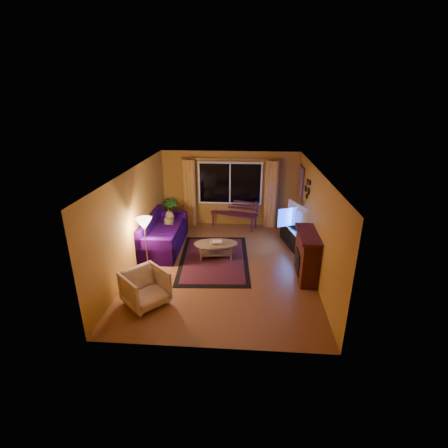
# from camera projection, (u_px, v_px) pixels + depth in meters

# --- Properties ---
(floor) EXTENTS (4.50, 6.00, 0.02)m
(floor) POSITION_uv_depth(u_px,v_px,m) (223.00, 266.00, 8.49)
(floor) COLOR brown
(floor) RESTS_ON ground
(ceiling) EXTENTS (4.50, 6.00, 0.02)m
(ceiling) POSITION_uv_depth(u_px,v_px,m) (223.00, 171.00, 7.56)
(ceiling) COLOR white
(ceiling) RESTS_ON ground
(wall_back) EXTENTS (4.50, 0.02, 2.50)m
(wall_back) POSITION_uv_depth(u_px,v_px,m) (230.00, 189.00, 10.82)
(wall_back) COLOR #B2792A
(wall_back) RESTS_ON ground
(wall_left) EXTENTS (0.02, 6.00, 2.50)m
(wall_left) POSITION_uv_depth(u_px,v_px,m) (134.00, 219.00, 8.18)
(wall_left) COLOR #B2792A
(wall_left) RESTS_ON ground
(wall_right) EXTENTS (0.02, 6.00, 2.50)m
(wall_right) POSITION_uv_depth(u_px,v_px,m) (316.00, 223.00, 7.87)
(wall_right) COLOR #B2792A
(wall_right) RESTS_ON ground
(window) EXTENTS (2.00, 0.02, 1.30)m
(window) POSITION_uv_depth(u_px,v_px,m) (230.00, 183.00, 10.68)
(window) COLOR black
(window) RESTS_ON wall_back
(curtain_rod) EXTENTS (3.20, 0.03, 0.03)m
(curtain_rod) POSITION_uv_depth(u_px,v_px,m) (230.00, 159.00, 10.35)
(curtain_rod) COLOR #BF8C3F
(curtain_rod) RESTS_ON wall_back
(curtain_left) EXTENTS (0.36, 0.36, 2.24)m
(curtain_left) POSITION_uv_depth(u_px,v_px,m) (190.00, 193.00, 10.84)
(curtain_left) COLOR gold
(curtain_left) RESTS_ON ground
(curtain_right) EXTENTS (0.36, 0.36, 2.24)m
(curtain_right) POSITION_uv_depth(u_px,v_px,m) (271.00, 195.00, 10.65)
(curtain_right) COLOR gold
(curtain_right) RESTS_ON ground
(bench) EXTENTS (1.62, 0.96, 0.47)m
(bench) POSITION_uv_depth(u_px,v_px,m) (234.00, 220.00, 10.94)
(bench) COLOR #3C1226
(bench) RESTS_ON ground
(potted_plant) EXTENTS (0.58, 0.58, 0.93)m
(potted_plant) POSITION_uv_depth(u_px,v_px,m) (171.00, 212.00, 10.98)
(potted_plant) COLOR #235B1E
(potted_plant) RESTS_ON ground
(sofa) EXTENTS (1.02, 2.33, 0.94)m
(sofa) POSITION_uv_depth(u_px,v_px,m) (164.00, 232.00, 9.34)
(sofa) COLOR #210344
(sofa) RESTS_ON ground
(dog) EXTENTS (0.44, 0.50, 0.46)m
(dog) POSITION_uv_depth(u_px,v_px,m) (169.00, 219.00, 9.74)
(dog) COLOR olive
(dog) RESTS_ON sofa
(armchair) EXTENTS (1.11, 1.11, 0.83)m
(armchair) POSITION_uv_depth(u_px,v_px,m) (145.00, 286.00, 6.78)
(armchair) COLOR beige
(armchair) RESTS_ON ground
(floor_lamp) EXTENTS (0.23, 0.23, 1.37)m
(floor_lamp) POSITION_uv_depth(u_px,v_px,m) (146.00, 244.00, 8.09)
(floor_lamp) COLOR #BF8C3F
(floor_lamp) RESTS_ON ground
(rug) EXTENTS (2.02, 3.00, 0.02)m
(rug) POSITION_uv_depth(u_px,v_px,m) (214.00, 259.00, 8.81)
(rug) COLOR #651308
(rug) RESTS_ON ground
(coffee_table) EXTENTS (1.31, 1.31, 0.43)m
(coffee_table) POSITION_uv_depth(u_px,v_px,m) (216.00, 250.00, 8.83)
(coffee_table) COLOR #94734E
(coffee_table) RESTS_ON ground
(tv_console) EXTENTS (0.73, 1.38, 0.55)m
(tv_console) POSITION_uv_depth(u_px,v_px,m) (294.00, 236.00, 9.59)
(tv_console) COLOR black
(tv_console) RESTS_ON ground
(television) EXTENTS (0.64, 1.14, 0.68)m
(television) POSITION_uv_depth(u_px,v_px,m) (296.00, 217.00, 9.36)
(television) COLOR black
(television) RESTS_ON tv_console
(fireplace) EXTENTS (0.40, 1.20, 1.10)m
(fireplace) POSITION_uv_depth(u_px,v_px,m) (307.00, 256.00, 7.77)
(fireplace) COLOR maroon
(fireplace) RESTS_ON ground
(mirror_cluster) EXTENTS (0.06, 0.60, 0.56)m
(mirror_cluster) POSITION_uv_depth(u_px,v_px,m) (307.00, 187.00, 8.88)
(mirror_cluster) COLOR black
(mirror_cluster) RESTS_ON wall_right
(painting) EXTENTS (0.04, 0.76, 0.96)m
(painting) POSITION_uv_depth(u_px,v_px,m) (301.00, 182.00, 10.00)
(painting) COLOR orange
(painting) RESTS_ON wall_right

